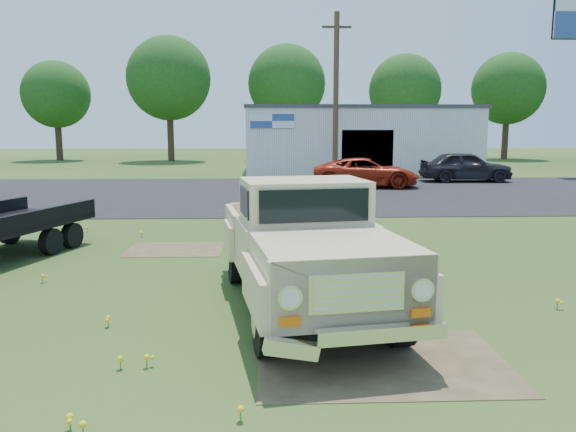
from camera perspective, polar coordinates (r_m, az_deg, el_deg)
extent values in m
plane|color=#264115|center=(9.76, -2.86, -7.73)|extent=(140.00, 140.00, 0.00)
cube|color=black|center=(24.51, -2.53, 2.35)|extent=(90.00, 14.00, 0.02)
cube|color=#493C27|center=(7.07, 9.55, -14.47)|extent=(3.00, 2.00, 0.01)
cube|color=#493C27|center=(13.32, -11.37, -3.38)|extent=(2.20, 1.60, 0.01)
cube|color=silver|center=(36.83, 6.98, 7.61)|extent=(14.00, 8.00, 4.00)
cube|color=#3F3F44|center=(36.84, 7.04, 10.79)|extent=(14.20, 8.20, 0.20)
cube|color=black|center=(32.95, 8.07, 6.74)|extent=(3.00, 0.10, 2.20)
cube|color=white|center=(32.30, -1.62, 9.62)|extent=(2.50, 0.08, 0.80)
cylinder|color=#453120|center=(31.63, 4.88, 11.97)|extent=(0.30, 0.30, 9.00)
cube|color=#453120|center=(32.05, 4.98, 18.59)|extent=(1.60, 0.12, 0.12)
cylinder|color=#3C2C1B|center=(53.52, -22.24, 6.99)|extent=(0.56, 0.56, 3.24)
sphere|color=#1B4814|center=(53.58, -22.50, 11.34)|extent=(5.76, 5.76, 5.76)
cylinder|color=#3C2C1B|center=(49.52, -11.83, 7.78)|extent=(0.56, 0.56, 3.96)
sphere|color=#1B4814|center=(49.69, -12.01, 13.52)|extent=(7.04, 7.04, 7.04)
cylinder|color=#3C2C1B|center=(49.89, -0.12, 7.87)|extent=(0.56, 0.56, 3.78)
sphere|color=#1B4814|center=(50.03, -0.12, 13.31)|extent=(6.72, 6.72, 6.72)
cylinder|color=#3C2C1B|center=(49.80, 11.62, 7.48)|extent=(0.56, 0.56, 3.42)
sphere|color=#1B4814|center=(49.89, 11.78, 12.41)|extent=(6.08, 6.08, 6.08)
cylinder|color=#3C2C1B|center=(55.37, 21.18, 7.28)|extent=(0.56, 0.56, 3.60)
sphere|color=#1B4814|center=(55.47, 21.44, 11.95)|extent=(6.40, 6.40, 6.40)
imported|color=maroon|center=(27.03, 7.89, 4.37)|extent=(5.19, 2.80, 1.38)
imported|color=black|center=(31.04, 17.58, 4.80)|extent=(4.73, 2.06, 1.59)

